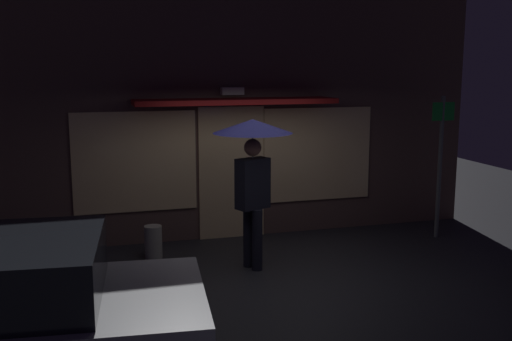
% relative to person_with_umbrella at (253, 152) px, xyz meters
% --- Properties ---
extents(ground_plane, '(18.00, 18.00, 0.00)m').
position_rel_person_with_umbrella_xyz_m(ground_plane, '(0.10, -0.56, -1.68)').
color(ground_plane, '#26262B').
extents(building_facade, '(8.66, 1.00, 4.57)m').
position_rel_person_with_umbrella_xyz_m(building_facade, '(0.10, 1.78, 0.58)').
color(building_facade, brown).
rests_on(building_facade, ground).
extents(person_with_umbrella, '(1.10, 1.10, 2.13)m').
position_rel_person_with_umbrella_xyz_m(person_with_umbrella, '(0.00, 0.00, 0.00)').
color(person_with_umbrella, black).
rests_on(person_with_umbrella, ground).
extents(street_sign_post, '(0.40, 0.07, 2.37)m').
position_rel_person_with_umbrella_xyz_m(street_sign_post, '(3.40, 0.65, -0.33)').
color(street_sign_post, '#595B60').
rests_on(street_sign_post, ground).
extents(sidewalk_bollard, '(0.26, 0.26, 0.50)m').
position_rel_person_with_umbrella_xyz_m(sidewalk_bollard, '(-1.31, 0.84, -1.43)').
color(sidewalk_bollard, '#9E998E').
rests_on(sidewalk_bollard, ground).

